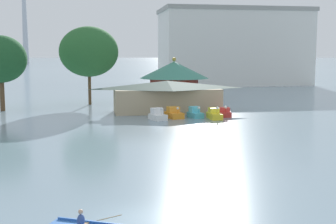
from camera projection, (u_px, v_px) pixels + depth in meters
ground_plane at (139, 219)px, 21.81m from camera, size 2000.00×2000.00×0.00m
pedal_boat_white at (158, 115)px, 54.80m from camera, size 2.16×2.70×1.63m
pedal_boat_orange at (174, 114)px, 56.38m from camera, size 2.15×3.08×1.49m
pedal_boat_cyan at (195, 113)px, 56.63m from camera, size 1.85×2.51×1.49m
pedal_boat_yellow at (214, 114)px, 55.58m from camera, size 1.38×2.92×1.65m
pedal_boat_red at (225, 113)px, 57.84m from camera, size 2.03×2.87×1.50m
boathouse at (167, 96)px, 61.77m from camera, size 15.49×6.41×4.33m
green_roof_pavilion at (174, 78)px, 75.53m from camera, size 11.53×11.53×7.43m
shoreline_tree_tall_left at (1, 59)px, 62.56m from camera, size 7.17×7.17×10.54m
shoreline_tree_mid at (89, 52)px, 70.30m from camera, size 9.20×9.20×12.23m
background_building_block at (234, 47)px, 117.32m from camera, size 37.98×17.72×19.51m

